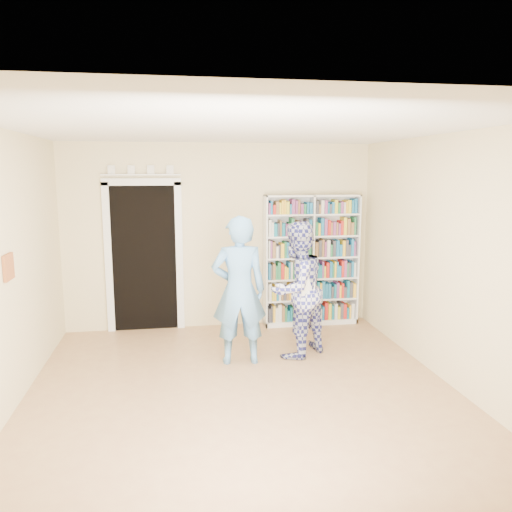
{
  "coord_description": "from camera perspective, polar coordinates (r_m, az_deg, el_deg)",
  "views": [
    {
      "loc": [
        -0.68,
        -4.76,
        2.3
      ],
      "look_at": [
        0.27,
        0.9,
        1.32
      ],
      "focal_mm": 35.0,
      "sensor_mm": 36.0,
      "label": 1
    }
  ],
  "objects": [
    {
      "name": "man_blue",
      "position": [
        5.95,
        -1.96,
        -3.95
      ],
      "size": [
        0.67,
        0.45,
        1.79
      ],
      "primitive_type": "imported",
      "rotation": [
        0.0,
        0.0,
        3.1
      ],
      "color": "#5D97CF",
      "rests_on": "floor"
    },
    {
      "name": "ceiling",
      "position": [
        4.83,
        -1.44,
        14.45
      ],
      "size": [
        5.0,
        5.0,
        0.0
      ],
      "primitive_type": "plane",
      "rotation": [
        3.14,
        0.0,
        0.0
      ],
      "color": "white",
      "rests_on": "wall_back"
    },
    {
      "name": "wall_left",
      "position": [
        5.1,
        -27.26,
        -2.11
      ],
      "size": [
        0.0,
        5.0,
        5.0
      ],
      "primitive_type": "plane",
      "rotation": [
        1.57,
        0.0,
        1.57
      ],
      "color": "beige",
      "rests_on": "floor"
    },
    {
      "name": "wall_back",
      "position": [
        7.36,
        -4.13,
        2.24
      ],
      "size": [
        4.5,
        0.0,
        4.5
      ],
      "primitive_type": "plane",
      "rotation": [
        1.57,
        0.0,
        0.0
      ],
      "color": "beige",
      "rests_on": "floor"
    },
    {
      "name": "floor",
      "position": [
        5.33,
        -1.31,
        -15.86
      ],
      "size": [
        5.0,
        5.0,
        0.0
      ],
      "primitive_type": "plane",
      "color": "#9E6E4C",
      "rests_on": "ground"
    },
    {
      "name": "man_plaid",
      "position": [
        6.21,
        4.65,
        -3.86
      ],
      "size": [
        1.04,
        1.0,
        1.7
      ],
      "primitive_type": "imported",
      "rotation": [
        0.0,
        0.0,
        3.77
      ],
      "color": "navy",
      "rests_on": "floor"
    },
    {
      "name": "doorway",
      "position": [
        7.34,
        -12.67,
        0.67
      ],
      "size": [
        1.1,
        0.08,
        2.43
      ],
      "color": "black",
      "rests_on": "floor"
    },
    {
      "name": "wall_right",
      "position": [
        5.67,
        21.76,
        -0.64
      ],
      "size": [
        0.0,
        5.0,
        5.0
      ],
      "primitive_type": "plane",
      "rotation": [
        1.57,
        0.0,
        -1.57
      ],
      "color": "beige",
      "rests_on": "floor"
    },
    {
      "name": "bookshelf",
      "position": [
        7.51,
        6.34,
        -0.44
      ],
      "size": [
        1.42,
        0.27,
        1.96
      ],
      "rotation": [
        0.0,
        0.0,
        -0.12
      ],
      "color": "white",
      "rests_on": "floor"
    },
    {
      "name": "paper_sheet",
      "position": [
        6.0,
        6.01,
        -3.15
      ],
      "size": [
        0.19,
        0.09,
        0.29
      ],
      "primitive_type": "cube",
      "rotation": [
        0.0,
        0.0,
        0.41
      ],
      "color": "white",
      "rests_on": "man_plaid"
    },
    {
      "name": "wall_art",
      "position": [
        5.28,
        -26.44,
        -1.14
      ],
      "size": [
        0.03,
        0.25,
        0.25
      ],
      "primitive_type": "cube",
      "color": "brown",
      "rests_on": "wall_left"
    }
  ]
}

